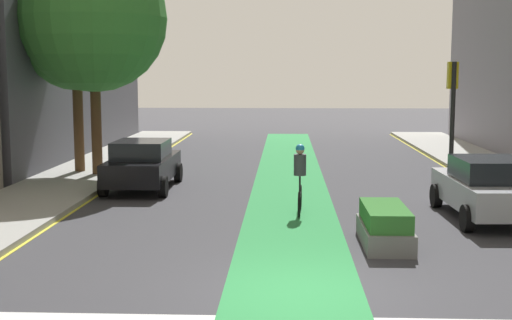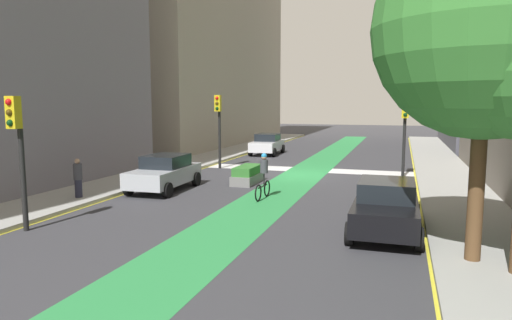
{
  "view_description": "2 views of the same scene",
  "coord_description": "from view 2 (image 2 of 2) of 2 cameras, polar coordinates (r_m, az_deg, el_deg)",
  "views": [
    {
      "loc": [
        -0.3,
        -11.16,
        3.7
      ],
      "look_at": [
        -1.0,
        5.04,
        1.62
      ],
      "focal_mm": 48.05,
      "sensor_mm": 36.0,
      "label": 1
    },
    {
      "loc": [
        -5.2,
        24.03,
        3.85
      ],
      "look_at": [
        0.89,
        5.0,
        1.37
      ],
      "focal_mm": 32.03,
      "sensor_mm": 36.0,
      "label": 2
    }
  ],
  "objects": [
    {
      "name": "bike_lane_paint",
      "position": [
        24.85,
        5.83,
        -1.86
      ],
      "size": [
        2.4,
        60.0,
        0.01
      ],
      "primitive_type": "cube",
      "color": "#2D8C47",
      "rests_on": "ground_plane"
    },
    {
      "name": "car_black_left_far",
      "position": [
        14.17,
        15.93,
        -5.62
      ],
      "size": [
        2.03,
        4.21,
        1.57
      ],
      "color": "black",
      "rests_on": "ground_plane"
    },
    {
      "name": "ground_plane",
      "position": [
        24.88,
        5.48,
        -1.85
      ],
      "size": [
        120.0,
        120.0,
        0.0
      ],
      "primitive_type": "plane",
      "color": "#38383D"
    },
    {
      "name": "car_white_right_near",
      "position": [
        34.64,
        1.42,
        2.03
      ],
      "size": [
        2.16,
        4.27,
        1.57
      ],
      "color": "silver",
      "rests_on": "ground_plane"
    },
    {
      "name": "traffic_signal_near_left",
      "position": [
        24.83,
        18.09,
        4.42
      ],
      "size": [
        0.35,
        0.52,
        4.05
      ],
      "color": "black",
      "rests_on": "ground_plane"
    },
    {
      "name": "crosswalk_band",
      "position": [
        26.82,
        6.39,
        -1.21
      ],
      "size": [
        12.0,
        1.8,
        0.01
      ],
      "primitive_type": "cube",
      "color": "silver",
      "rests_on": "ground_plane"
    },
    {
      "name": "car_silver_right_far",
      "position": [
        20.72,
        -11.35,
        -1.52
      ],
      "size": [
        2.12,
        4.25,
        1.57
      ],
      "color": "#B2B7BF",
      "rests_on": "ground_plane"
    },
    {
      "name": "cyclist_in_lane",
      "position": [
        18.5,
        0.94,
        -1.88
      ],
      "size": [
        0.32,
        1.73,
        1.86
      ],
      "color": "black",
      "rests_on": "ground_plane"
    },
    {
      "name": "curb_stripe_right",
      "position": [
        26.79,
        -7.17,
        -1.23
      ],
      "size": [
        0.16,
        60.0,
        0.01
      ],
      "primitive_type": "cube",
      "color": "yellow",
      "rests_on": "ground_plane"
    },
    {
      "name": "pedestrian_sidewalk_right_a",
      "position": [
        19.35,
        -21.34,
        -2.09
      ],
      "size": [
        0.34,
        0.34,
        1.55
      ],
      "color": "#262638",
      "rests_on": "sidewalk_right"
    },
    {
      "name": "sidewalk_right",
      "position": [
        27.44,
        -10.01,
        -0.93
      ],
      "size": [
        3.0,
        60.0,
        0.15
      ],
      "primitive_type": "cube",
      "color": "#9E9E99",
      "rests_on": "ground_plane"
    },
    {
      "name": "street_tree_near",
      "position": [
        11.83,
        26.8,
        14.51
      ],
      "size": [
        5.08,
        5.08,
        7.93
      ],
      "color": "brown",
      "rests_on": "sidewalk_left"
    },
    {
      "name": "traffic_signal_far_right",
      "position": [
        15.18,
        -27.66,
        2.52
      ],
      "size": [
        0.35,
        0.52,
        4.07
      ],
      "color": "black",
      "rests_on": "ground_plane"
    },
    {
      "name": "curb_stripe_left",
      "position": [
        24.34,
        19.42,
        -2.41
      ],
      "size": [
        0.16,
        60.0,
        0.01
      ],
      "primitive_type": "cube",
      "color": "yellow",
      "rests_on": "ground_plane"
    },
    {
      "name": "median_planter",
      "position": [
        22.09,
        -1.07,
        -1.9
      ],
      "size": [
        0.99,
        2.32,
        0.85
      ],
      "color": "slate",
      "rests_on": "ground_plane"
    },
    {
      "name": "traffic_signal_near_right",
      "position": [
        27.02,
        -4.69,
        5.33
      ],
      "size": [
        0.35,
        0.52,
        4.33
      ],
      "color": "black",
      "rests_on": "ground_plane"
    },
    {
      "name": "sidewalk_left",
      "position": [
        24.43,
        22.95,
        -2.37
      ],
      "size": [
        3.0,
        60.0,
        0.15
      ],
      "primitive_type": "cube",
      "color": "#9E9E99",
      "rests_on": "ground_plane"
    }
  ]
}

